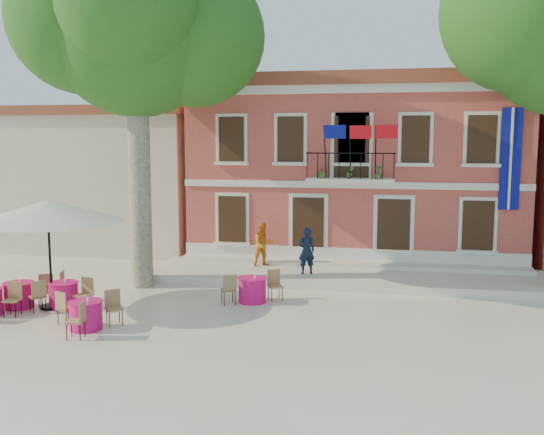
{
  "coord_description": "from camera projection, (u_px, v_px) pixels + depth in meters",
  "views": [
    {
      "loc": [
        3.38,
        -16.77,
        5.0
      ],
      "look_at": [
        -0.53,
        3.5,
        2.32
      ],
      "focal_mm": 40.0,
      "sensor_mm": 36.0,
      "label": 1
    }
  ],
  "objects": [
    {
      "name": "main_building",
      "position": [
        357.0,
        167.0,
        26.47
      ],
      "size": [
        13.5,
        9.59,
        7.5
      ],
      "color": "#C45447",
      "rests_on": "ground"
    },
    {
      "name": "cafe_table_3",
      "position": [
        64.0,
        293.0,
        18.07
      ],
      "size": [
        1.79,
        1.83,
        0.95
      ],
      "color": "#DD147C",
      "rests_on": "ground"
    },
    {
      "name": "plane_tree_west",
      "position": [
        136.0,
        28.0,
        19.64
      ],
      "size": [
        5.92,
        5.92,
        11.63
      ],
      "color": "#A59E84",
      "rests_on": "ground"
    },
    {
      "name": "pedestrian_navy",
      "position": [
        306.0,
        251.0,
        21.19
      ],
      "size": [
        0.71,
        0.6,
        1.65
      ],
      "primitive_type": "imported",
      "rotation": [
        0.0,
        0.0,
        3.55
      ],
      "color": "black",
      "rests_on": "terrace"
    },
    {
      "name": "neighbor_west",
      "position": [
        122.0,
        176.0,
        29.69
      ],
      "size": [
        9.4,
        9.4,
        6.4
      ],
      "color": "beige",
      "rests_on": "ground"
    },
    {
      "name": "ground",
      "position": [
        267.0,
        312.0,
        17.61
      ],
      "size": [
        90.0,
        90.0,
        0.0
      ],
      "primitive_type": "plane",
      "color": "beige",
      "rests_on": "ground"
    },
    {
      "name": "patio_umbrella",
      "position": [
        48.0,
        211.0,
        17.7
      ],
      "size": [
        4.35,
        4.35,
        3.23
      ],
      "color": "black",
      "rests_on": "ground"
    },
    {
      "name": "cafe_table_4",
      "position": [
        252.0,
        289.0,
        18.64
      ],
      "size": [
        1.89,
        1.27,
        0.95
      ],
      "color": "#DD147C",
      "rests_on": "ground"
    },
    {
      "name": "pedestrian_orange",
      "position": [
        263.0,
        244.0,
        22.5
      ],
      "size": [
        0.99,
        0.93,
        1.63
      ],
      "primitive_type": "imported",
      "rotation": [
        0.0,
        0.0,
        0.53
      ],
      "color": "orange",
      "rests_on": "terrace"
    },
    {
      "name": "terrace",
      "position": [
        347.0,
        277.0,
        21.5
      ],
      "size": [
        14.0,
        3.4,
        0.3
      ],
      "primitive_type": "cube",
      "color": "silver",
      "rests_on": "ground"
    },
    {
      "name": "cafe_table_0",
      "position": [
        19.0,
        294.0,
        18.04
      ],
      "size": [
        1.92,
        1.18,
        0.95
      ],
      "color": "#DD147C",
      "rests_on": "ground"
    },
    {
      "name": "cafe_table_1",
      "position": [
        86.0,
        314.0,
        15.97
      ],
      "size": [
        1.85,
        1.74,
        0.95
      ],
      "color": "#DD147C",
      "rests_on": "ground"
    }
  ]
}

